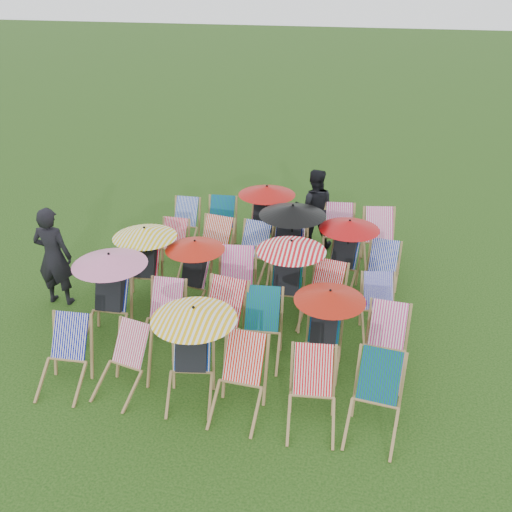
% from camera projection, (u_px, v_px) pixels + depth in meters
% --- Properties ---
extents(ground, '(100.00, 100.00, 0.00)m').
position_uv_depth(ground, '(255.00, 315.00, 9.49)').
color(ground, black).
rests_on(ground, ground).
extents(deckchair_0, '(0.67, 0.90, 0.93)m').
position_uv_depth(deckchair_0, '(63.00, 358.00, 7.70)').
color(deckchair_0, olive).
rests_on(deckchair_0, ground).
extents(deckchair_1, '(0.74, 0.92, 0.89)m').
position_uv_depth(deckchair_1, '(122.00, 363.00, 7.62)').
color(deckchair_1, olive).
rests_on(deckchair_1, ground).
extents(deckchair_2, '(1.12, 1.21, 1.33)m').
position_uv_depth(deckchair_2, '(191.00, 352.00, 7.42)').
color(deckchair_2, olive).
rests_on(deckchair_2, ground).
extents(deckchair_3, '(0.67, 0.92, 0.97)m').
position_uv_depth(deckchair_3, '(238.00, 381.00, 7.23)').
color(deckchair_3, olive).
rests_on(deckchair_3, ground).
extents(deckchair_4, '(0.72, 0.93, 0.94)m').
position_uv_depth(deckchair_4, '(312.00, 394.00, 7.03)').
color(deckchair_4, olive).
rests_on(deckchair_4, ground).
extents(deckchair_5, '(0.72, 0.94, 0.96)m').
position_uv_depth(deckchair_5, '(375.00, 401.00, 6.91)').
color(deckchair_5, olive).
rests_on(deckchair_5, ground).
extents(deckchair_6, '(1.14, 1.19, 1.35)m').
position_uv_depth(deckchair_6, '(108.00, 294.00, 8.72)').
color(deckchair_6, olive).
rests_on(deckchair_6, ground).
extents(deckchair_7, '(0.65, 0.88, 0.92)m').
position_uv_depth(deckchair_7, '(162.00, 317.00, 8.59)').
color(deckchair_7, olive).
rests_on(deckchair_7, ground).
extents(deckchair_8, '(0.81, 1.03, 1.03)m').
position_uv_depth(deckchair_8, '(218.00, 322.00, 8.38)').
color(deckchair_8, olive).
rests_on(deckchair_8, ground).
extents(deckchair_9, '(0.72, 0.95, 0.97)m').
position_uv_depth(deckchair_9, '(260.00, 329.00, 8.27)').
color(deckchair_9, olive).
rests_on(deckchair_9, ground).
extents(deckchair_10, '(1.01, 1.04, 1.20)m').
position_uv_depth(deckchair_10, '(325.00, 328.00, 8.04)').
color(deckchair_10, olive).
rests_on(deckchair_10, ground).
extents(deckchair_11, '(0.68, 0.91, 0.95)m').
position_uv_depth(deckchair_11, '(385.00, 345.00, 7.93)').
color(deckchair_11, olive).
rests_on(deckchair_11, ground).
extents(deckchair_12, '(1.08, 1.15, 1.29)m').
position_uv_depth(deckchair_12, '(143.00, 262.00, 9.70)').
color(deckchair_12, olive).
rests_on(deckchair_12, ground).
extents(deckchair_13, '(0.99, 1.05, 1.17)m').
position_uv_depth(deckchair_13, '(192.00, 272.00, 9.51)').
color(deckchair_13, olive).
rests_on(deckchair_13, ground).
extents(deckchair_14, '(0.81, 1.03, 1.03)m').
position_uv_depth(deckchair_14, '(235.00, 285.00, 9.33)').
color(deckchair_14, olive).
rests_on(deckchair_14, ground).
extents(deckchair_15, '(1.12, 1.18, 1.33)m').
position_uv_depth(deckchair_15, '(287.00, 278.00, 9.17)').
color(deckchair_15, olive).
rests_on(deckchair_15, ground).
extents(deckchair_16, '(0.77, 0.96, 0.94)m').
position_uv_depth(deckchair_16, '(323.00, 297.00, 9.10)').
color(deckchair_16, olive).
rests_on(deckchair_16, ground).
extents(deckchair_17, '(0.72, 0.90, 0.88)m').
position_uv_depth(deckchair_17, '(380.00, 308.00, 8.86)').
color(deckchair_17, olive).
rests_on(deckchair_17, ground).
extents(deckchair_18, '(0.58, 0.82, 0.88)m').
position_uv_depth(deckchair_18, '(171.00, 247.00, 10.78)').
color(deckchair_18, olive).
rests_on(deckchair_18, ground).
extents(deckchair_19, '(0.82, 1.03, 1.03)m').
position_uv_depth(deckchair_19, '(210.00, 250.00, 10.49)').
color(deckchair_19, olive).
rests_on(deckchair_19, ground).
extents(deckchair_20, '(0.77, 0.98, 0.97)m').
position_uv_depth(deckchair_20, '(250.00, 254.00, 10.42)').
color(deckchair_20, olive).
rests_on(deckchair_20, ground).
extents(deckchair_21, '(1.20, 1.26, 1.43)m').
position_uv_depth(deckchair_21, '(288.00, 242.00, 10.24)').
color(deckchair_21, olive).
rests_on(deckchair_21, ground).
extents(deckchair_22, '(1.06, 1.13, 1.25)m').
position_uv_depth(deckchair_22, '(344.00, 253.00, 10.06)').
color(deckchair_22, olive).
rests_on(deckchair_22, ground).
extents(deckchair_23, '(0.68, 0.89, 0.91)m').
position_uv_depth(deckchair_23, '(381.00, 272.00, 9.86)').
color(deckchair_23, olive).
rests_on(deckchair_23, ground).
extents(deckchair_24, '(0.62, 0.85, 0.90)m').
position_uv_depth(deckchair_24, '(183.00, 224.00, 11.73)').
color(deckchair_24, olive).
rests_on(deckchair_24, ground).
extents(deckchair_25, '(0.70, 0.93, 0.97)m').
position_uv_depth(deckchair_25, '(219.00, 225.00, 11.59)').
color(deckchair_25, olive).
rests_on(deckchair_25, ground).
extents(deckchair_26, '(1.13, 1.17, 1.34)m').
position_uv_depth(deckchair_26, '(263.00, 218.00, 11.35)').
color(deckchair_26, olive).
rests_on(deckchair_26, ground).
extents(deckchair_27, '(0.69, 0.86, 0.84)m').
position_uv_depth(deckchair_27, '(296.00, 236.00, 11.24)').
color(deckchair_27, olive).
rests_on(deckchair_27, ground).
extents(deckchair_28, '(0.78, 1.00, 1.00)m').
position_uv_depth(deckchair_28, '(339.00, 235.00, 11.12)').
color(deckchair_28, olive).
rests_on(deckchair_28, ground).
extents(deckchair_29, '(0.83, 1.04, 1.01)m').
position_uv_depth(deckchair_29, '(381.00, 240.00, 10.91)').
color(deckchair_29, olive).
rests_on(deckchair_29, ground).
extents(person_left, '(0.65, 0.44, 1.75)m').
position_uv_depth(person_left, '(53.00, 256.00, 9.48)').
color(person_left, black).
rests_on(person_left, ground).
extents(person_rear, '(0.87, 0.72, 1.64)m').
position_uv_depth(person_rear, '(314.00, 208.00, 11.50)').
color(person_rear, black).
rests_on(person_rear, ground).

